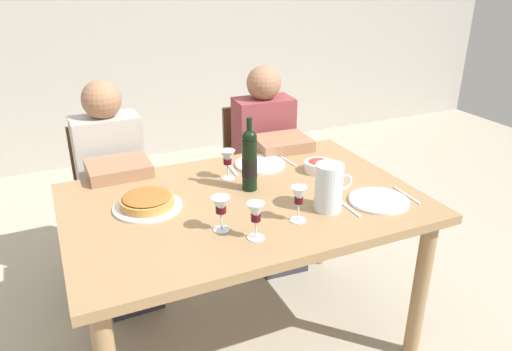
# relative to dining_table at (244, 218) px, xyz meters

# --- Properties ---
(ground_plane) EXTENTS (8.00, 8.00, 0.00)m
(ground_plane) POSITION_rel_dining_table_xyz_m (0.00, 0.00, -0.67)
(ground_plane) COLOR #B2A893
(back_wall) EXTENTS (8.00, 0.10, 2.80)m
(back_wall) POSITION_rel_dining_table_xyz_m (0.00, 2.67, 0.73)
(back_wall) COLOR #B2ADA3
(back_wall) RESTS_ON ground
(dining_table) EXTENTS (1.50, 1.00, 0.76)m
(dining_table) POSITION_rel_dining_table_xyz_m (0.00, 0.00, 0.00)
(dining_table) COLOR #9E7A51
(dining_table) RESTS_ON ground
(wine_bottle) EXTENTS (0.07, 0.07, 0.34)m
(wine_bottle) POSITION_rel_dining_table_xyz_m (0.06, 0.08, 0.23)
(wine_bottle) COLOR black
(wine_bottle) RESTS_ON dining_table
(water_pitcher) EXTENTS (0.17, 0.11, 0.20)m
(water_pitcher) POSITION_rel_dining_table_xyz_m (0.28, -0.23, 0.18)
(water_pitcher) COLOR silver
(water_pitcher) RESTS_ON dining_table
(baked_tart) EXTENTS (0.28, 0.28, 0.06)m
(baked_tart) POSITION_rel_dining_table_xyz_m (-0.40, 0.09, 0.12)
(baked_tart) COLOR white
(baked_tart) RESTS_ON dining_table
(salad_bowl) EXTENTS (0.14, 0.14, 0.06)m
(salad_bowl) POSITION_rel_dining_table_xyz_m (0.45, 0.12, 0.12)
(salad_bowl) COLOR white
(salad_bowl) RESTS_ON dining_table
(wine_glass_left_diner) EXTENTS (0.07, 0.07, 0.14)m
(wine_glass_left_diner) POSITION_rel_dining_table_xyz_m (-0.18, -0.21, 0.19)
(wine_glass_left_diner) COLOR silver
(wine_glass_left_diner) RESTS_ON dining_table
(wine_glass_right_diner) EXTENTS (0.07, 0.07, 0.14)m
(wine_glass_right_diner) POSITION_rel_dining_table_xyz_m (0.02, 0.23, 0.19)
(wine_glass_right_diner) COLOR silver
(wine_glass_right_diner) RESTS_ON dining_table
(wine_glass_centre) EXTENTS (0.06, 0.06, 0.15)m
(wine_glass_centre) POSITION_rel_dining_table_xyz_m (0.12, -0.27, 0.20)
(wine_glass_centre) COLOR silver
(wine_glass_centre) RESTS_ON dining_table
(wine_glass_spare) EXTENTS (0.07, 0.07, 0.15)m
(wine_glass_spare) POSITION_rel_dining_table_xyz_m (-0.08, -0.32, 0.19)
(wine_glass_spare) COLOR silver
(wine_glass_spare) RESTS_ON dining_table
(dinner_plate_left_setting) EXTENTS (0.25, 0.25, 0.01)m
(dinner_plate_left_setting) POSITION_rel_dining_table_xyz_m (0.51, -0.26, 0.10)
(dinner_plate_left_setting) COLOR white
(dinner_plate_left_setting) RESTS_ON dining_table
(dinner_plate_right_setting) EXTENTS (0.25, 0.25, 0.01)m
(dinner_plate_right_setting) POSITION_rel_dining_table_xyz_m (0.22, 0.31, 0.10)
(dinner_plate_right_setting) COLOR white
(dinner_plate_right_setting) RESTS_ON dining_table
(fork_left_setting) EXTENTS (0.02, 0.16, 0.00)m
(fork_left_setting) POSITION_rel_dining_table_xyz_m (0.36, -0.26, 0.09)
(fork_left_setting) COLOR silver
(fork_left_setting) RESTS_ON dining_table
(knife_left_setting) EXTENTS (0.02, 0.18, 0.00)m
(knife_left_setting) POSITION_rel_dining_table_xyz_m (0.66, -0.26, 0.09)
(knife_left_setting) COLOR silver
(knife_left_setting) RESTS_ON dining_table
(knife_right_setting) EXTENTS (0.02, 0.18, 0.00)m
(knife_right_setting) POSITION_rel_dining_table_xyz_m (0.37, 0.31, 0.09)
(knife_right_setting) COLOR silver
(knife_right_setting) RESTS_ON dining_table
(spoon_right_setting) EXTENTS (0.03, 0.16, 0.00)m
(spoon_right_setting) POSITION_rel_dining_table_xyz_m (0.07, 0.31, 0.09)
(spoon_right_setting) COLOR silver
(spoon_right_setting) RESTS_ON dining_table
(chair_left) EXTENTS (0.41, 0.41, 0.87)m
(chair_left) POSITION_rel_dining_table_xyz_m (-0.45, 0.89, -0.17)
(chair_left) COLOR brown
(chair_left) RESTS_ON ground
(diner_left) EXTENTS (0.34, 0.51, 1.16)m
(diner_left) POSITION_rel_dining_table_xyz_m (-0.45, 0.65, -0.05)
(diner_left) COLOR #B7B2A8
(diner_left) RESTS_ON ground
(chair_right) EXTENTS (0.42, 0.42, 0.87)m
(chair_right) POSITION_rel_dining_table_xyz_m (0.46, 0.88, -0.17)
(chair_right) COLOR brown
(chair_right) RESTS_ON ground
(diner_right) EXTENTS (0.35, 0.52, 1.16)m
(diner_right) POSITION_rel_dining_table_xyz_m (0.44, 0.65, -0.05)
(diner_right) COLOR #8E3D42
(diner_right) RESTS_ON ground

